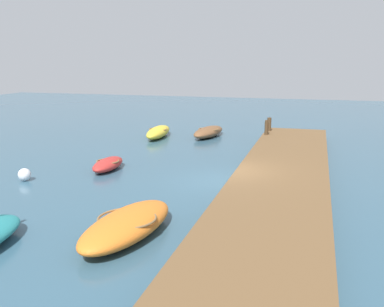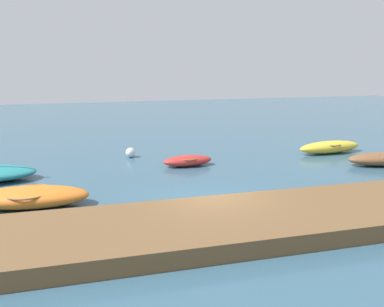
# 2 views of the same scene
# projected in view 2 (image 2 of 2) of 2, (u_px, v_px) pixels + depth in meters

# --- Properties ---
(ground_plane) EXTENTS (84.00, 84.00, 0.00)m
(ground_plane) POSITION_uv_depth(u_px,v_px,m) (212.00, 207.00, 14.93)
(ground_plane) COLOR #33566B
(dock_platform) EXTENTS (24.95, 3.94, 0.59)m
(dock_platform) POSITION_uv_depth(u_px,v_px,m) (233.00, 223.00, 12.73)
(dock_platform) COLOR brown
(dock_platform) RESTS_ON ground_plane
(dinghy_red) EXTENTS (2.72, 1.17, 0.58)m
(dinghy_red) POSITION_uv_depth(u_px,v_px,m) (188.00, 161.00, 20.79)
(dinghy_red) COLOR #B72D28
(dinghy_red) RESTS_ON ground_plane
(motorboat_orange) EXTENTS (4.69, 2.29, 0.78)m
(motorboat_orange) POSITION_uv_depth(u_px,v_px,m) (29.00, 197.00, 14.90)
(motorboat_orange) COLOR orange
(motorboat_orange) RESTS_ON ground_plane
(rowboat_yellow) EXTENTS (4.35, 1.57, 0.74)m
(rowboat_yellow) POSITION_uv_depth(u_px,v_px,m) (330.00, 147.00, 23.74)
(rowboat_yellow) COLOR gold
(rowboat_yellow) RESTS_ON ground_plane
(rowboat_brown) EXTENTS (4.15, 1.96, 0.71)m
(rowboat_brown) POSITION_uv_depth(u_px,v_px,m) (384.00, 159.00, 20.90)
(rowboat_brown) COLOR brown
(rowboat_brown) RESTS_ON ground_plane
(marker_buoy) EXTENTS (0.57, 0.57, 0.57)m
(marker_buoy) POSITION_uv_depth(u_px,v_px,m) (131.00, 152.00, 22.68)
(marker_buoy) COLOR silver
(marker_buoy) RESTS_ON ground_plane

